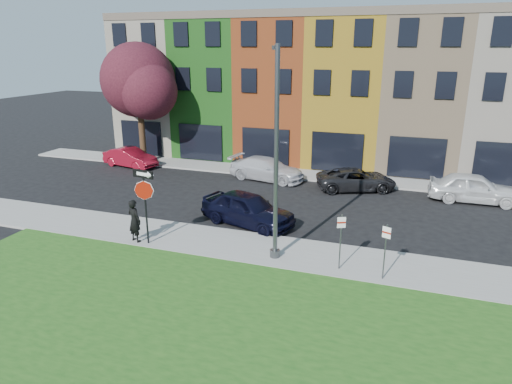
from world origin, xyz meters
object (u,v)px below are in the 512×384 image
at_px(stop_sign, 144,192).
at_px(sedan_near, 248,209).
at_px(man, 134,221).
at_px(street_lamp, 276,156).

bearing_deg(stop_sign, sedan_near, 58.12).
bearing_deg(sedan_near, stop_sign, 155.82).
xyz_separation_m(man, street_lamp, (6.10, 0.68, 3.18)).
relative_size(stop_sign, street_lamp, 0.40).
height_order(sedan_near, street_lamp, street_lamp).
bearing_deg(man, street_lamp, -155.13).
bearing_deg(stop_sign, man, -172.72).
height_order(stop_sign, street_lamp, street_lamp).
relative_size(man, street_lamp, 0.23).
relative_size(stop_sign, sedan_near, 0.64).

